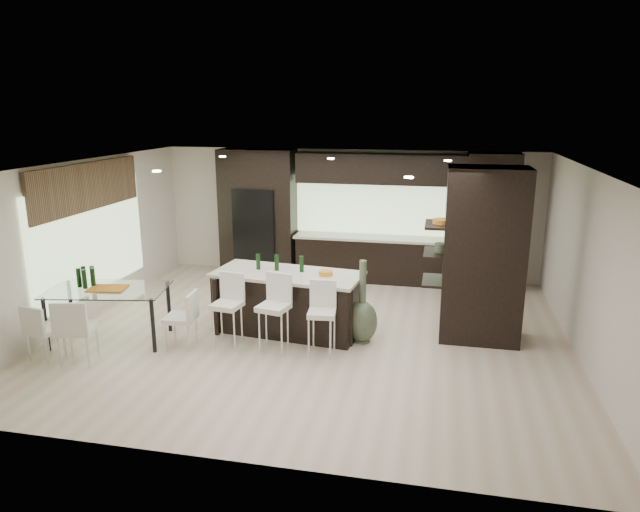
% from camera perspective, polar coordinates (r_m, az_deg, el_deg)
% --- Properties ---
extents(ground, '(8.00, 8.00, 0.00)m').
position_cam_1_polar(ground, '(9.28, -0.78, -7.81)').
color(ground, '#C9B19A').
rests_on(ground, ground).
extents(back_wall, '(8.00, 0.02, 2.70)m').
position_cam_1_polar(back_wall, '(12.21, 2.83, 4.28)').
color(back_wall, beige).
rests_on(back_wall, ground).
extents(left_wall, '(0.02, 7.00, 2.70)m').
position_cam_1_polar(left_wall, '(10.47, -22.69, 1.39)').
color(left_wall, beige).
rests_on(left_wall, ground).
extents(right_wall, '(0.02, 7.00, 2.70)m').
position_cam_1_polar(right_wall, '(8.90, 25.20, -1.06)').
color(right_wall, beige).
rests_on(right_wall, ground).
extents(ceiling, '(8.00, 7.00, 0.02)m').
position_cam_1_polar(ceiling, '(8.62, -0.84, 9.02)').
color(ceiling, white).
rests_on(ceiling, ground).
extents(window_left, '(0.04, 3.20, 1.90)m').
position_cam_1_polar(window_left, '(10.61, -21.91, 1.63)').
color(window_left, '#B2D199').
rests_on(window_left, left_wall).
extents(window_back, '(3.40, 0.04, 1.20)m').
position_cam_1_polar(window_back, '(12.06, 5.64, 5.06)').
color(window_back, '#B2D199').
rests_on(window_back, back_wall).
extents(stone_accent, '(0.08, 3.00, 0.80)m').
position_cam_1_polar(stone_accent, '(10.44, -22.24, 6.44)').
color(stone_accent, brown).
rests_on(stone_accent, left_wall).
extents(ceiling_spots, '(4.00, 3.00, 0.02)m').
position_cam_1_polar(ceiling_spots, '(8.86, -0.48, 9.05)').
color(ceiling_spots, white).
rests_on(ceiling_spots, ceiling).
extents(back_cabinetry, '(6.80, 0.68, 2.70)m').
position_cam_1_polar(back_cabinetry, '(11.82, 4.97, 3.90)').
color(back_cabinetry, black).
rests_on(back_cabinetry, ground).
extents(refrigerator, '(0.90, 0.68, 1.90)m').
position_cam_1_polar(refrigerator, '(12.37, -6.21, 2.46)').
color(refrigerator, black).
rests_on(refrigerator, ground).
extents(partition_column, '(1.20, 0.80, 2.70)m').
position_cam_1_polar(partition_column, '(9.06, 16.03, 0.05)').
color(partition_column, black).
rests_on(partition_column, ground).
extents(kitchen_island, '(2.47, 1.29, 0.99)m').
position_cam_1_polar(kitchen_island, '(9.27, -3.22, -4.60)').
color(kitchen_island, black).
rests_on(kitchen_island, ground).
extents(stool_left, '(0.46, 0.46, 0.92)m').
position_cam_1_polar(stool_left, '(8.77, -9.23, -6.16)').
color(stool_left, silver).
rests_on(stool_left, ground).
extents(stool_mid, '(0.50, 0.50, 0.95)m').
position_cam_1_polar(stool_mid, '(8.54, -4.66, -6.50)').
color(stool_mid, silver).
rests_on(stool_mid, ground).
extents(stool_right, '(0.43, 0.43, 0.89)m').
position_cam_1_polar(stool_right, '(8.39, 0.17, -7.04)').
color(stool_right, silver).
rests_on(stool_right, ground).
extents(bench, '(1.36, 0.83, 0.49)m').
position_cam_1_polar(bench, '(9.37, -0.71, -5.98)').
color(bench, black).
rests_on(bench, ground).
extents(floor_vase, '(0.50, 0.50, 1.31)m').
position_cam_1_polar(floor_vase, '(8.80, 4.25, -4.57)').
color(floor_vase, '#43513A').
rests_on(floor_vase, ground).
extents(dining_table, '(1.92, 1.30, 0.85)m').
position_cam_1_polar(dining_table, '(9.47, -20.26, -5.54)').
color(dining_table, white).
rests_on(dining_table, ground).
extents(chair_near, '(0.59, 0.59, 0.90)m').
position_cam_1_polar(chair_near, '(8.83, -23.08, -7.11)').
color(chair_near, silver).
rests_on(chair_near, ground).
extents(chair_far, '(0.49, 0.49, 0.78)m').
position_cam_1_polar(chair_far, '(9.19, -25.77, -6.96)').
color(chair_far, silver).
rests_on(chair_far, ground).
extents(chair_end, '(0.47, 0.47, 0.81)m').
position_cam_1_polar(chair_end, '(8.92, -13.76, -6.42)').
color(chair_end, silver).
rests_on(chair_end, ground).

